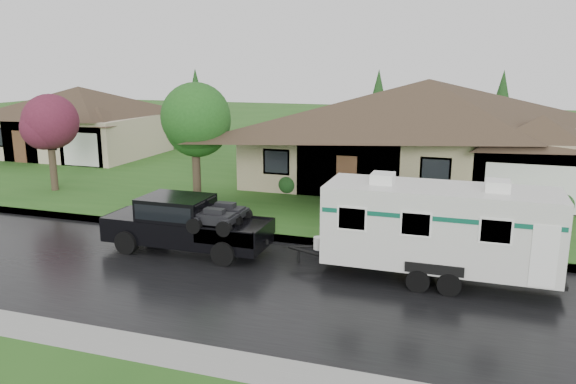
# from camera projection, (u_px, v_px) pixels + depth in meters

# --- Properties ---
(ground) EXTENTS (140.00, 140.00, 0.00)m
(ground) POSITION_uv_depth(u_px,v_px,m) (323.00, 267.00, 18.63)
(ground) COLOR #27571B
(ground) RESTS_ON ground
(road) EXTENTS (140.00, 8.00, 0.01)m
(road) POSITION_uv_depth(u_px,v_px,m) (305.00, 289.00, 16.78)
(road) COLOR black
(road) RESTS_ON ground
(curb) EXTENTS (140.00, 0.50, 0.15)m
(curb) POSITION_uv_depth(u_px,v_px,m) (338.00, 244.00, 20.69)
(curb) COLOR gray
(curb) RESTS_ON ground
(lawn) EXTENTS (140.00, 26.00, 0.15)m
(lawn) POSITION_uv_depth(u_px,v_px,m) (390.00, 178.00, 32.47)
(lawn) COLOR #27571B
(lawn) RESTS_ON ground
(house_main) EXTENTS (19.44, 10.80, 6.90)m
(house_main) POSITION_uv_depth(u_px,v_px,m) (432.00, 120.00, 29.89)
(house_main) COLOR gray
(house_main) RESTS_ON lawn
(house_far) EXTENTS (10.80, 8.64, 5.80)m
(house_far) POSITION_uv_depth(u_px,v_px,m) (82.00, 115.00, 39.32)
(house_far) COLOR tan
(house_far) RESTS_ON lawn
(tree_left_green) EXTENTS (3.29, 3.29, 5.45)m
(tree_left_green) POSITION_uv_depth(u_px,v_px,m) (195.00, 122.00, 25.75)
(tree_left_green) COLOR #382B1E
(tree_left_green) RESTS_ON lawn
(tree_red) EXTENTS (2.91, 2.91, 4.82)m
(tree_red) POSITION_uv_depth(u_px,v_px,m) (49.00, 126.00, 28.33)
(tree_red) COLOR #382B1E
(tree_red) RESTS_ON lawn
(shrub_row) EXTENTS (13.60, 1.00, 1.00)m
(shrub_row) POSITION_uv_depth(u_px,v_px,m) (415.00, 192.00, 26.46)
(shrub_row) COLOR #143814
(shrub_row) RESTS_ON lawn
(pickup_truck) EXTENTS (5.93, 2.25, 1.98)m
(pickup_truck) POSITION_uv_depth(u_px,v_px,m) (184.00, 222.00, 20.04)
(pickup_truck) COLOR black
(pickup_truck) RESTS_ON ground
(travel_trailer) EXTENTS (7.31, 2.57, 3.28)m
(travel_trailer) POSITION_uv_depth(u_px,v_px,m) (439.00, 226.00, 17.17)
(travel_trailer) COLOR silver
(travel_trailer) RESTS_ON ground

